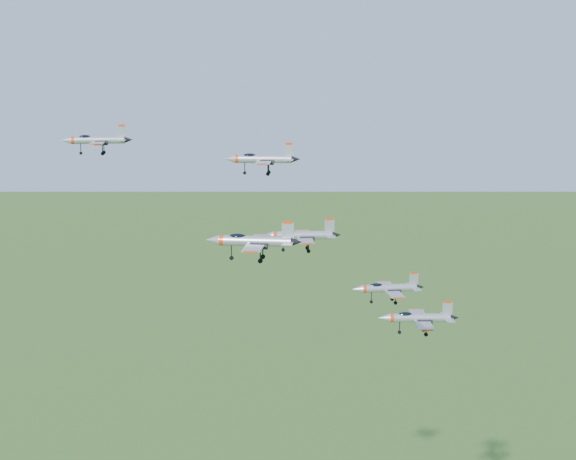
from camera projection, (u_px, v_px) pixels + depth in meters
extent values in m
cylinder|color=#9CA1A8|center=(98.00, 140.00, 131.28)|extent=(8.65, 2.32, 1.24)
cone|color=#9CA1A8|center=(66.00, 140.00, 130.74)|extent=(1.86, 1.44, 1.24)
cone|color=black|center=(129.00, 140.00, 131.80)|extent=(1.46, 1.21, 1.05)
ellipsoid|color=black|center=(85.00, 137.00, 130.97)|extent=(2.19, 1.15, 0.78)
cube|color=#9CA1A8|center=(97.00, 143.00, 128.75)|extent=(2.70, 4.43, 0.13)
cube|color=#9CA1A8|center=(101.00, 140.00, 133.94)|extent=(2.70, 4.43, 0.13)
cube|color=#9CA1A8|center=(122.00, 132.00, 131.44)|extent=(1.43, 0.29, 2.00)
cube|color=red|center=(122.00, 126.00, 131.23)|extent=(1.06, 0.27, 0.33)
cylinder|color=#9CA1A8|center=(263.00, 159.00, 124.28)|extent=(8.78, 3.67, 1.27)
cone|color=#9CA1A8|center=(230.00, 159.00, 124.54)|extent=(2.04, 1.71, 1.27)
cone|color=black|center=(296.00, 159.00, 124.04)|extent=(1.61, 1.42, 1.08)
ellipsoid|color=black|center=(250.00, 156.00, 124.29)|extent=(2.31, 1.48, 0.80)
cube|color=#9CA1A8|center=(263.00, 163.00, 121.65)|extent=(3.35, 4.75, 0.14)
cube|color=#9CA1A8|center=(266.00, 159.00, 126.99)|extent=(3.35, 4.75, 0.14)
cube|color=#9CA1A8|center=(289.00, 151.00, 123.83)|extent=(1.44, 0.52, 2.05)
cube|color=red|center=(289.00, 144.00, 123.62)|extent=(1.07, 0.43, 0.34)
cylinder|color=#9CA1A8|center=(255.00, 241.00, 111.99)|extent=(10.04, 4.79, 1.46)
cone|color=#9CA1A8|center=(212.00, 240.00, 112.63)|extent=(2.40, 2.06, 1.46)
cone|color=black|center=(297.00, 242.00, 111.36)|extent=(1.90, 1.70, 1.24)
ellipsoid|color=black|center=(238.00, 237.00, 112.14)|extent=(2.69, 1.83, 0.93)
cube|color=#9CA1A8|center=(253.00, 248.00, 108.94)|extent=(4.11, 5.54, 0.16)
cube|color=#9CA1A8|center=(260.00, 238.00, 115.09)|extent=(4.11, 5.54, 0.16)
cube|color=#9CA1A8|center=(288.00, 231.00, 111.19)|extent=(1.64, 0.70, 2.37)
cube|color=red|center=(288.00, 222.00, 110.95)|extent=(1.22, 0.57, 0.39)
cylinder|color=#9CA1A8|center=(303.00, 235.00, 135.42)|extent=(10.07, 3.11, 1.44)
cone|color=#9CA1A8|center=(267.00, 236.00, 135.04)|extent=(2.21, 1.76, 1.44)
cone|color=black|center=(337.00, 235.00, 135.78)|extent=(1.74, 1.47, 1.22)
ellipsoid|color=black|center=(288.00, 232.00, 135.16)|extent=(2.58, 1.43, 0.91)
cube|color=#9CA1A8|center=(306.00, 241.00, 132.45)|extent=(3.34, 5.24, 0.16)
cube|color=#9CA1A8|center=(303.00, 233.00, 138.52)|extent=(3.34, 5.24, 0.16)
cube|color=#9CA1A8|center=(330.00, 226.00, 135.41)|extent=(1.66, 0.41, 2.33)
cube|color=red|center=(330.00, 219.00, 135.17)|extent=(1.23, 0.36, 0.39)
cylinder|color=#9CA1A8|center=(389.00, 288.00, 114.98)|extent=(7.92, 1.97, 1.13)
cone|color=#9CA1A8|center=(357.00, 289.00, 114.40)|extent=(1.68, 1.30, 1.13)
cone|color=black|center=(420.00, 287.00, 115.54)|extent=(1.32, 1.09, 0.96)
ellipsoid|color=black|center=(376.00, 286.00, 114.66)|extent=(1.99, 1.02, 0.72)
cube|color=#9CA1A8|center=(395.00, 294.00, 112.67)|extent=(2.41, 4.03, 0.12)
cube|color=#9CA1A8|center=(386.00, 285.00, 117.42)|extent=(2.41, 4.03, 0.12)
cube|color=#9CA1A8|center=(414.00, 279.00, 115.19)|extent=(1.31, 0.25, 1.83)
cube|color=red|center=(414.00, 273.00, 115.00)|extent=(0.97, 0.22, 0.31)
cylinder|color=#9CA1A8|center=(420.00, 318.00, 136.93)|extent=(10.36, 3.73, 1.49)
cone|color=#9CA1A8|center=(384.00, 318.00, 136.87)|extent=(2.34, 1.91, 1.49)
cone|color=black|center=(454.00, 318.00, 136.99)|extent=(1.84, 1.59, 1.26)
ellipsoid|color=black|center=(405.00, 315.00, 136.79)|extent=(2.69, 1.60, 0.94)
cube|color=#9CA1A8|center=(424.00, 325.00, 133.85)|extent=(3.68, 5.49, 0.16)
cube|color=#9CA1A8|center=(418.00, 314.00, 140.13)|extent=(3.68, 5.49, 0.16)
cube|color=#9CA1A8|center=(448.00, 309.00, 136.68)|extent=(1.70, 0.51, 2.40)
cube|color=red|center=(448.00, 302.00, 136.43)|extent=(1.26, 0.44, 0.40)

